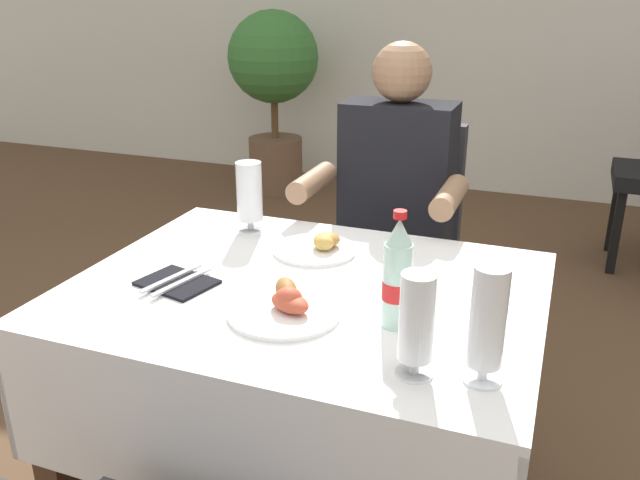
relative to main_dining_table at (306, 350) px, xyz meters
name	(u,v)px	position (x,y,z in m)	size (l,w,h in m)	color
main_dining_table	(306,350)	(0.00, 0.00, 0.00)	(1.10, 0.85, 0.75)	white
chair_far_diner_seat	(392,246)	(0.00, 0.82, -0.02)	(0.44, 0.50, 0.97)	#2D2D33
seated_diner_far	(392,214)	(0.02, 0.71, 0.13)	(0.50, 0.46, 1.26)	#282D42
plate_near_camera	(286,305)	(0.01, -0.15, 0.20)	(0.24, 0.24, 0.06)	white
plate_far_diner	(318,247)	(-0.05, 0.21, 0.19)	(0.22, 0.22, 0.05)	white
beer_glass_left	(249,196)	(-0.29, 0.29, 0.28)	(0.07, 0.07, 0.20)	white
beer_glass_middle	(487,326)	(0.45, -0.26, 0.29)	(0.07, 0.07, 0.22)	white
beer_glass_right	(416,325)	(0.33, -0.29, 0.28)	(0.07, 0.07, 0.20)	white
cola_bottle_primary	(397,277)	(0.25, -0.11, 0.29)	(0.06, 0.06, 0.25)	silver
napkin_cutlery_set	(177,282)	(-0.29, -0.10, 0.18)	(0.20, 0.20, 0.01)	black
potted_plant_corner	(274,78)	(-1.45, 2.98, 0.23)	(0.63, 0.63, 1.27)	brown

